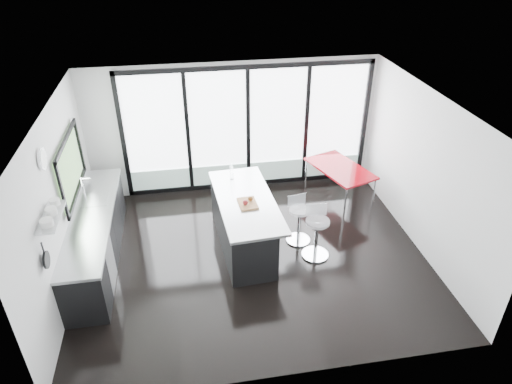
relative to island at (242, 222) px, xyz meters
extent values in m
cube|color=black|center=(0.14, -0.41, -0.48)|extent=(6.00, 5.00, 0.00)
cube|color=white|center=(0.14, -0.41, 2.32)|extent=(6.00, 5.00, 0.00)
cube|color=silver|center=(0.14, 2.09, 0.92)|extent=(6.00, 0.00, 2.80)
cube|color=white|center=(0.44, 2.06, 0.92)|extent=(5.00, 0.02, 2.50)
cube|color=gray|center=(0.44, 2.02, -0.11)|extent=(5.00, 0.02, 0.44)
cube|color=black|center=(-0.81, 2.02, 0.92)|extent=(0.08, 0.04, 2.50)
cube|color=black|center=(0.44, 2.02, 0.92)|extent=(0.08, 0.04, 2.50)
cube|color=black|center=(1.69, 2.02, 0.92)|extent=(0.08, 0.04, 2.50)
cube|color=silver|center=(0.14, -2.91, 0.92)|extent=(6.00, 0.00, 2.80)
cube|color=silver|center=(-2.86, -0.41, 0.92)|extent=(0.00, 5.00, 2.80)
cube|color=#567E4A|center=(-2.83, 0.49, 1.12)|extent=(0.02, 1.60, 0.90)
cube|color=#AAADAF|center=(-2.73, -1.26, 1.27)|extent=(0.25, 0.80, 0.03)
cylinder|color=white|center=(-2.83, -0.71, 1.87)|extent=(0.04, 0.30, 0.30)
cylinder|color=black|center=(-2.80, -1.66, 0.87)|extent=(0.03, 0.24, 0.24)
cube|color=silver|center=(3.14, -0.41, 0.92)|extent=(0.00, 5.00, 2.80)
cube|color=black|center=(-2.54, -0.01, -0.05)|extent=(0.65, 3.20, 0.87)
cube|color=#AAADAF|center=(-2.54, -0.01, 0.41)|extent=(0.69, 3.24, 0.05)
cube|color=#AAADAF|center=(-2.54, 0.49, 0.41)|extent=(0.45, 0.48, 0.06)
cylinder|color=silver|center=(-2.69, 0.49, 0.66)|extent=(0.02, 0.02, 0.44)
cube|color=#AAADAF|center=(-2.22, -0.76, -0.06)|extent=(0.03, 0.60, 0.80)
cube|color=black|center=(-0.01, 0.00, -0.03)|extent=(0.91, 2.30, 0.89)
cube|color=#AAADAF|center=(0.08, 0.00, 0.44)|extent=(1.12, 2.38, 0.05)
cube|color=#A37245|center=(0.09, -0.15, 0.48)|extent=(0.33, 0.43, 0.03)
sphere|color=maroon|center=(0.04, -0.20, 0.54)|extent=(0.10, 0.10, 0.09)
sphere|color=brown|center=(0.14, -0.09, 0.54)|extent=(0.09, 0.09, 0.09)
cylinder|color=silver|center=(-0.07, 0.77, 0.61)|extent=(0.08, 0.08, 0.29)
cylinder|color=silver|center=(1.23, -0.56, -0.10)|extent=(0.51, 0.51, 0.76)
cylinder|color=silver|center=(1.04, -0.09, -0.13)|extent=(0.51, 0.51, 0.71)
cube|color=maroon|center=(2.21, 1.17, -0.09)|extent=(1.26, 1.64, 0.78)
camera|label=1|loc=(-0.89, -6.68, 4.70)|focal=32.00mm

